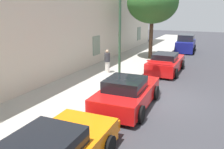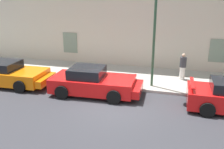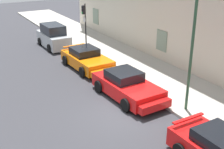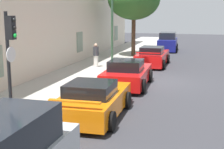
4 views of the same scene
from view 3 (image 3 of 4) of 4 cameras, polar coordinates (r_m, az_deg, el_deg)
ground_plane at (r=15.20m, az=1.85°, el=-7.44°), size 80.00×80.00×0.00m
sidewalk at (r=17.66m, az=14.15°, el=-3.49°), size 60.00×4.41×0.14m
sportscar_red_lead at (r=20.86m, az=-4.59°, el=2.72°), size 4.80×2.38×1.38m
sportscar_yellow_flank at (r=16.56m, az=3.20°, el=-2.42°), size 4.82×2.42×1.44m
hatchback_parked at (r=26.16m, az=-11.01°, el=6.99°), size 3.99×1.93×1.95m
traffic_light at (r=23.73m, az=-5.23°, el=10.31°), size 0.44×0.36×3.76m
street_lamp at (r=14.05m, az=14.16°, el=9.10°), size 0.44×1.42×6.40m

